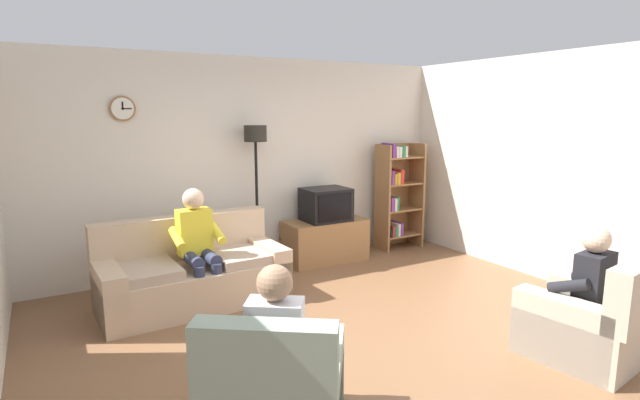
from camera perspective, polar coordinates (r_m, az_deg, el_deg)
The scene contains 13 objects.
ground_plane at distance 4.60m, azimuth 5.48°, elevation -15.80°, with size 12.00×12.00×0.00m, color brown.
back_wall_assembly at distance 6.52m, azimuth -7.95°, elevation 4.25°, with size 6.20×0.17×2.70m.
right_wall at distance 6.29m, azimuth 27.55°, elevation 2.97°, with size 0.12×5.80×2.70m, color silver.
couch at distance 5.43m, azimuth -14.52°, elevation -8.40°, with size 1.94×0.97×0.90m.
tv_stand at distance 6.73m, azimuth 0.57°, elevation -4.70°, with size 1.10×0.56×0.57m.
tv at distance 6.60m, azimuth 0.68°, elevation -0.52°, with size 0.60×0.49×0.44m.
bookshelf at distance 7.38m, azimuth 8.81°, elevation 0.79°, with size 0.68×0.36×1.57m.
floor_lamp at distance 6.20m, azimuth -7.44°, elevation 4.89°, with size 0.28×0.28×1.85m.
armchair_near_window at distance 3.29m, azimuth -5.07°, elevation -21.44°, with size 1.16×1.18×0.90m.
armchair_near_bookshelf at distance 4.73m, azimuth 28.68°, elevation -12.51°, with size 0.92×0.99×0.90m.
person_on_couch at distance 5.23m, azimuth -13.96°, elevation -4.69°, with size 0.52×0.55×1.24m.
person_in_left_armchair at distance 3.22m, azimuth -4.87°, elevation -15.83°, with size 0.61×0.64×1.12m.
person_in_right_armchair at distance 4.65m, azimuth 27.99°, elevation -8.67°, with size 0.55×0.58×1.12m.
Camera 1 is at (-2.41, -3.37, 2.01)m, focal length 27.61 mm.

